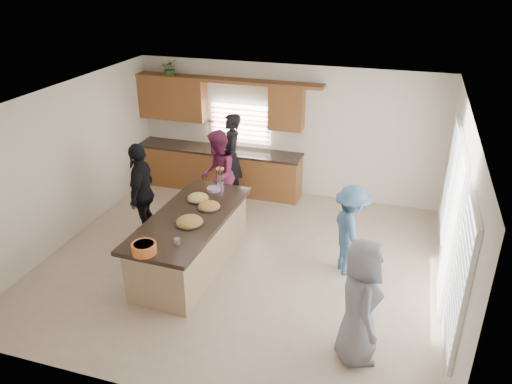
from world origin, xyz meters
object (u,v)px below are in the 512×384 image
(woman_right_front, at_px, (360,302))
(woman_left_back, at_px, (231,157))
(island, at_px, (191,243))
(woman_right_back, at_px, (350,231))
(woman_left_mid, at_px, (218,175))
(woman_left_front, at_px, (142,192))
(salad_bowl, at_px, (144,248))

(woman_right_front, bearing_deg, woman_left_back, 20.75)
(island, relative_size, woman_right_back, 1.79)
(woman_left_mid, bearing_deg, island, -10.62)
(island, bearing_deg, woman_left_back, 97.48)
(woman_left_front, bearing_deg, woman_left_mid, 127.67)
(woman_left_mid, distance_m, woman_left_front, 1.56)
(island, xyz_separation_m, woman_right_back, (2.50, 0.62, 0.31))
(woman_left_mid, relative_size, woman_left_front, 0.96)
(salad_bowl, relative_size, woman_right_back, 0.23)
(island, bearing_deg, woman_left_mid, 99.07)
(woman_left_back, height_order, woman_left_front, woman_left_back)
(woman_right_back, relative_size, woman_right_front, 0.89)
(woman_right_front, bearing_deg, woman_left_mid, 27.50)
(woman_left_mid, bearing_deg, woman_right_back, 48.21)
(salad_bowl, bearing_deg, woman_left_front, 120.26)
(salad_bowl, xyz_separation_m, woman_right_back, (2.65, 1.83, -0.27))
(island, distance_m, woman_left_front, 1.45)
(island, distance_m, woman_left_mid, 1.90)
(island, bearing_deg, salad_bowl, -95.12)
(salad_bowl, bearing_deg, woman_right_front, -1.60)
(woman_left_mid, height_order, woman_right_back, woman_left_mid)
(woman_left_back, bearing_deg, woman_right_front, 17.54)
(woman_left_mid, distance_m, woman_right_front, 4.41)
(island, xyz_separation_m, woman_left_mid, (-0.24, 1.83, 0.43))
(island, height_order, woman_left_back, woman_left_back)
(woman_left_front, relative_size, woman_right_front, 1.07)
(island, distance_m, salad_bowl, 1.35)
(woman_left_mid, distance_m, woman_right_back, 3.00)
(woman_right_back, bearing_deg, salad_bowl, 96.11)
(salad_bowl, height_order, woman_right_front, woman_right_front)
(salad_bowl, height_order, woman_left_front, woman_left_front)
(salad_bowl, distance_m, woman_right_back, 3.23)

